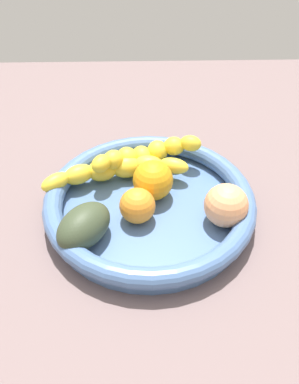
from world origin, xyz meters
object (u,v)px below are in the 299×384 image
banana_draped_left (144,154)px  banana_draped_right (115,170)px  orange_mid_left (153,180)px  avocado_dark (84,226)px  peach_blush (226,205)px  orange_front (137,206)px  fruit_bowl (150,202)px

banana_draped_left → banana_draped_right: (3.03, -4.88, -0.90)cm
orange_mid_left → avocado_dark: orange_mid_left is taller
orange_mid_left → peach_blush: peach_blush is taller
avocado_dark → peach_blush: 21.04cm
banana_draped_right → orange_front: orange_front is taller
fruit_bowl → banana_draped_right: size_ratio=1.34×
banana_draped_left → avocado_dark: bearing=-28.4°
banana_draped_right → peach_blush: (9.87, 16.93, 0.76)cm
banana_draped_left → avocado_dark: (16.15, -8.73, -0.63)cm
peach_blush → orange_mid_left: bearing=-119.9°
fruit_bowl → peach_blush: peach_blush is taller
orange_mid_left → banana_draped_left: bearing=-168.4°
peach_blush → orange_front: bearing=-93.8°
orange_front → avocado_dark: size_ratio=0.60×
fruit_bowl → orange_front: 3.89cm
fruit_bowl → avocado_dark: avocado_dark is taller
fruit_bowl → peach_blush: 12.12cm
orange_front → fruit_bowl: bearing=145.6°
banana_draped_right → orange_front: 9.76cm
fruit_bowl → orange_front: orange_front is taller
banana_draped_right → fruit_bowl: bearing=42.2°
banana_draped_left → avocado_dark: banana_draped_left is taller
avocado_dark → peach_blush: (-3.24, 20.79, 0.49)cm
banana_draped_right → avocado_dark: 13.67cm
orange_front → avocado_dark: 8.65cm
avocado_dark → fruit_bowl: bearing=125.9°
banana_draped_right → orange_mid_left: size_ratio=3.80×
fruit_bowl → banana_draped_right: banana_draped_right is taller
orange_front → peach_blush: (0.87, 13.17, 0.57)cm
banana_draped_left → orange_front: (12.04, -1.12, -0.70)cm
orange_front → orange_mid_left: (-5.28, 2.50, 0.52)cm
avocado_dark → orange_mid_left: bearing=132.9°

